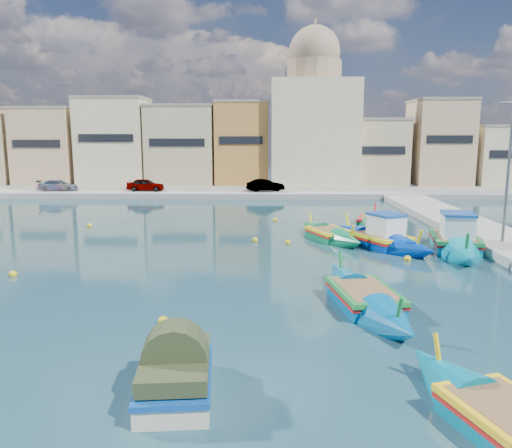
% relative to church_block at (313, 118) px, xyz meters
% --- Properties ---
extents(ground, '(160.00, 160.00, 0.00)m').
position_rel_church_block_xyz_m(ground, '(-10.00, -40.00, -8.41)').
color(ground, '#122E37').
rests_on(ground, ground).
extents(north_quay, '(80.00, 8.00, 0.60)m').
position_rel_church_block_xyz_m(north_quay, '(-10.00, -8.00, -8.11)').
color(north_quay, gray).
rests_on(north_quay, ground).
extents(north_townhouses, '(83.20, 7.87, 10.19)m').
position_rel_church_block_xyz_m(north_townhouses, '(-3.32, -0.64, -3.41)').
color(north_townhouses, tan).
rests_on(north_townhouses, ground).
extents(church_block, '(10.00, 10.00, 19.10)m').
position_rel_church_block_xyz_m(church_block, '(0.00, 0.00, 0.00)').
color(church_block, beige).
rests_on(church_block, ground).
extents(quay_street_lamp, '(1.18, 0.16, 8.00)m').
position_rel_church_block_xyz_m(quay_street_lamp, '(7.44, -34.00, -4.07)').
color(quay_street_lamp, '#595B60').
rests_on(quay_street_lamp, ground).
extents(parked_cars, '(25.87, 2.55, 1.31)m').
position_rel_church_block_xyz_m(parked_cars, '(-17.61, -9.50, -7.19)').
color(parked_cars, '#4C1919').
rests_on(parked_cars, north_quay).
extents(luzzu_turquoise_cabin, '(4.30, 10.47, 3.29)m').
position_rel_church_block_xyz_m(luzzu_turquoise_cabin, '(4.99, -33.83, -8.01)').
color(luzzu_turquoise_cabin, '#0087A1').
rests_on(luzzu_turquoise_cabin, ground).
extents(luzzu_blue_cabin, '(5.80, 8.44, 3.00)m').
position_rel_church_block_xyz_m(luzzu_blue_cabin, '(1.01, -33.24, -8.04)').
color(luzzu_blue_cabin, '#00319F').
rests_on(luzzu_blue_cabin, ground).
extents(luzzu_cyan_mid, '(3.81, 7.74, 2.23)m').
position_rel_church_block_xyz_m(luzzu_cyan_mid, '(1.92, -26.44, -8.17)').
color(luzzu_cyan_mid, '#0A6D40').
rests_on(luzzu_cyan_mid, ground).
extents(luzzu_green, '(4.41, 7.38, 2.27)m').
position_rel_church_block_xyz_m(luzzu_green, '(-1.63, -31.30, -8.16)').
color(luzzu_green, '#0B774A').
rests_on(luzzu_green, ground).
extents(luzzu_blue_south, '(3.22, 8.65, 2.44)m').
position_rel_church_block_xyz_m(luzzu_blue_south, '(-1.79, -43.48, -8.15)').
color(luzzu_blue_south, '#005F9F').
rests_on(luzzu_blue_south, ground).
extents(luzzu_cyan_south, '(3.81, 7.21, 2.18)m').
position_rel_church_block_xyz_m(luzzu_cyan_south, '(-0.30, -51.55, -8.18)').
color(luzzu_cyan_south, '#007696').
rests_on(luzzu_cyan_south, ground).
extents(tender_near, '(1.99, 3.27, 1.54)m').
position_rel_church_block_xyz_m(tender_near, '(-7.51, -49.99, -7.93)').
color(tender_near, beige).
rests_on(tender_near, ground).
extents(mooring_buoys, '(19.73, 21.11, 0.36)m').
position_rel_church_block_xyz_m(mooring_buoys, '(-8.08, -34.07, -8.33)').
color(mooring_buoys, gold).
rests_on(mooring_buoys, ground).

